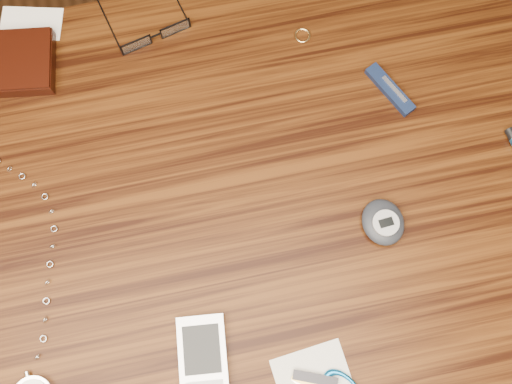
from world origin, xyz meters
The scene contains 9 objects.
ground centered at (0.00, 0.00, 0.00)m, with size 3.80×3.80×0.00m, color #472814.
desk centered at (0.00, 0.00, 0.65)m, with size 1.00×0.70×0.75m.
wallet_and_card centered at (-0.23, 0.27, 0.76)m, with size 0.14×0.15×0.02m.
eyeglasses centered at (-0.03, 0.28, 0.76)m, with size 0.13×0.13×0.02m.
gold_ring centered at (0.17, 0.24, 0.75)m, with size 0.02×0.02×0.00m, color #DFB36A.
pocket_watch centered at (-0.25, -0.16, 0.76)m, with size 0.12×0.38×0.02m.
pda_phone centered at (-0.05, -0.17, 0.76)m, with size 0.07×0.11×0.02m.
pedometer centered at (0.21, -0.05, 0.76)m, with size 0.06×0.07×0.03m.
pocket_knife centered at (0.27, 0.13, 0.76)m, with size 0.05×0.08×0.01m.
Camera 1 is at (0.02, -0.20, 1.57)m, focal length 45.00 mm.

